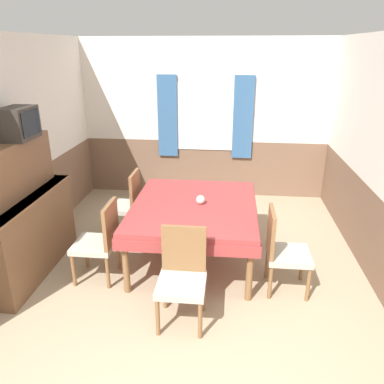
# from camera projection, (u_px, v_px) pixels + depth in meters

# --- Properties ---
(wall_back) EXTENTS (4.47, 0.10, 2.60)m
(wall_back) POSITION_uv_depth(u_px,v_px,m) (205.00, 120.00, 6.23)
(wall_back) COLOR white
(wall_back) RESTS_ON ground_plane
(wall_left) EXTENTS (0.05, 4.59, 2.60)m
(wall_left) POSITION_uv_depth(u_px,v_px,m) (20.00, 149.00, 4.47)
(wall_left) COLOR white
(wall_left) RESTS_ON ground_plane
(wall_right) EXTENTS (0.05, 4.59, 2.60)m
(wall_right) POSITION_uv_depth(u_px,v_px,m) (379.00, 159.00, 4.07)
(wall_right) COLOR white
(wall_right) RESTS_ON ground_plane
(dining_table) EXTENTS (1.46, 1.70, 0.72)m
(dining_table) POSITION_uv_depth(u_px,v_px,m) (194.00, 212.00, 4.41)
(dining_table) COLOR #9E3838
(dining_table) RESTS_ON ground_plane
(chair_right_near) EXTENTS (0.44, 0.44, 0.91)m
(chair_right_near) POSITION_uv_depth(u_px,v_px,m) (282.00, 249.00, 3.88)
(chair_right_near) COLOR brown
(chair_right_near) RESTS_ON ground_plane
(chair_left_far) EXTENTS (0.44, 0.44, 0.91)m
(chair_left_far) POSITION_uv_depth(u_px,v_px,m) (126.00, 202.00, 5.04)
(chair_left_far) COLOR brown
(chair_left_far) RESTS_ON ground_plane
(chair_left_near) EXTENTS (0.44, 0.44, 0.91)m
(chair_left_near) POSITION_uv_depth(u_px,v_px,m) (100.00, 239.00, 4.07)
(chair_left_near) COLOR brown
(chair_left_near) RESTS_ON ground_plane
(chair_head_near) EXTENTS (0.44, 0.44, 0.91)m
(chair_head_near) POSITION_uv_depth(u_px,v_px,m) (182.00, 274.00, 3.45)
(chair_head_near) COLOR brown
(chair_head_near) RESTS_ON ground_plane
(sideboard) EXTENTS (0.46, 1.54, 1.51)m
(sideboard) POSITION_uv_depth(u_px,v_px,m) (23.00, 220.00, 4.15)
(sideboard) COLOR brown
(sideboard) RESTS_ON ground_plane
(tv) EXTENTS (0.29, 0.43, 0.34)m
(tv) POSITION_uv_depth(u_px,v_px,m) (18.00, 123.00, 3.96)
(tv) COLOR #2D2823
(tv) RESTS_ON sideboard
(vase) EXTENTS (0.11, 0.11, 0.11)m
(vase) POSITION_uv_depth(u_px,v_px,m) (201.00, 200.00, 4.36)
(vase) COLOR silver
(vase) RESTS_ON dining_table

